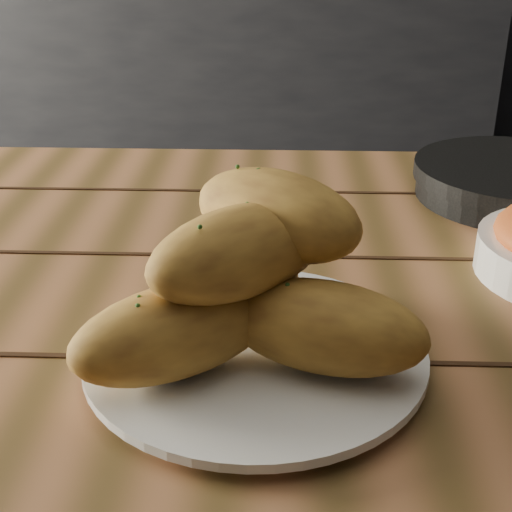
{
  "coord_description": "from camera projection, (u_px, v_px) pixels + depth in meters",
  "views": [
    {
      "loc": [
        0.63,
        -1.16,
        1.09
      ],
      "look_at": [
        0.61,
        -0.65,
        0.84
      ],
      "focal_mm": 50.0,
      "sensor_mm": 36.0,
      "label": 1
    }
  ],
  "objects": [
    {
      "name": "bread_rolls",
      "position": [
        253.0,
        280.0,
        0.56
      ],
      "size": [
        0.29,
        0.26,
        0.14
      ],
      "color": "gold",
      "rests_on": "plate"
    },
    {
      "name": "plate",
      "position": [
        255.0,
        354.0,
        0.59
      ],
      "size": [
        0.28,
        0.28,
        0.02
      ],
      "color": "silver",
      "rests_on": "table"
    },
    {
      "name": "table",
      "position": [
        354.0,
        382.0,
        0.72
      ],
      "size": [
        1.5,
        0.97,
        0.75
      ],
      "color": "#985F39",
      "rests_on": "ground"
    },
    {
      "name": "counter",
      "position": [
        127.0,
        88.0,
        2.87
      ],
      "size": [
        2.8,
        0.6,
        0.9
      ],
      "primitive_type": "cube",
      "color": "black",
      "rests_on": "ground"
    }
  ]
}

